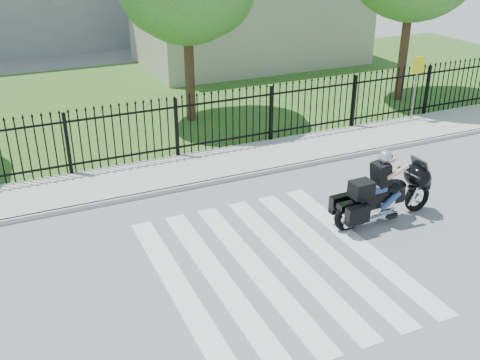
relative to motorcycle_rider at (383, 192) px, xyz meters
name	(u,v)px	position (x,y,z in m)	size (l,w,h in m)	color
ground	(274,265)	(-3.07, -0.63, -0.73)	(120.00, 120.00, 0.00)	slate
crosswalk	(274,265)	(-3.07, -0.63, -0.72)	(5.00, 5.50, 0.01)	silver
sidewalk	(190,170)	(-3.07, 4.37, -0.67)	(40.00, 2.00, 0.12)	#ADAAA3
curb	(203,184)	(-3.07, 3.37, -0.67)	(40.00, 0.12, 0.12)	#ADAAA3
grass_strip	(127,102)	(-3.07, 11.37, -0.72)	(40.00, 12.00, 0.02)	#27561D
iron_fence	(177,129)	(-3.07, 5.37, 0.17)	(26.00, 0.04, 1.80)	black
building_low	(249,24)	(3.93, 15.37, 1.02)	(10.00, 6.00, 3.50)	#B6AB98
motorcycle_rider	(383,192)	(0.00, 0.00, 0.00)	(2.70, 0.84, 1.78)	black
traffic_sign	(417,75)	(5.12, 5.06, 0.91)	(0.46, 0.07, 2.14)	slate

